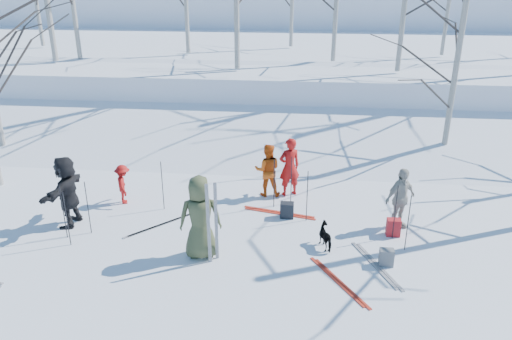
# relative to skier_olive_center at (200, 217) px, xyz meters

# --- Properties ---
(ground) EXTENTS (120.00, 120.00, 0.00)m
(ground) POSITION_rel_skier_olive_center_xyz_m (1.01, 0.42, -0.94)
(ground) COLOR white
(ground) RESTS_ON ground
(snow_ramp) EXTENTS (70.00, 9.49, 4.12)m
(snow_ramp) POSITION_rel_skier_olive_center_xyz_m (1.01, 7.42, -0.79)
(snow_ramp) COLOR white
(snow_ramp) RESTS_ON ground
(snow_plateau) EXTENTS (70.00, 18.00, 2.20)m
(snow_plateau) POSITION_rel_skier_olive_center_xyz_m (1.01, 17.42, 0.06)
(snow_plateau) COLOR white
(snow_plateau) RESTS_ON ground
(far_hill) EXTENTS (90.00, 30.00, 6.00)m
(far_hill) POSITION_rel_skier_olive_center_xyz_m (1.01, 38.42, 1.06)
(far_hill) COLOR white
(far_hill) RESTS_ON ground
(skier_olive_center) EXTENTS (1.02, 0.76, 1.88)m
(skier_olive_center) POSITION_rel_skier_olive_center_xyz_m (0.00, 0.00, 0.00)
(skier_olive_center) COLOR #3F472A
(skier_olive_center) RESTS_ON ground
(skier_red_north) EXTENTS (0.71, 0.61, 1.65)m
(skier_red_north) POSITION_rel_skier_olive_center_xyz_m (1.78, 3.38, -0.11)
(skier_red_north) COLOR #AC1110
(skier_red_north) RESTS_ON ground
(skier_redor_behind) EXTENTS (0.76, 0.62, 1.49)m
(skier_redor_behind) POSITION_rel_skier_olive_center_xyz_m (1.19, 3.29, -0.20)
(skier_redor_behind) COLOR #D04F10
(skier_redor_behind) RESTS_ON ground
(skier_red_seated) EXTENTS (0.64, 0.80, 1.08)m
(skier_red_seated) POSITION_rel_skier_olive_center_xyz_m (-2.60, 2.40, -0.40)
(skier_red_seated) COLOR #AC1110
(skier_red_seated) RESTS_ON ground
(skier_cream_east) EXTENTS (0.95, 0.84, 1.54)m
(skier_cream_east) POSITION_rel_skier_olive_center_xyz_m (4.50, 1.76, -0.17)
(skier_cream_east) COLOR beige
(skier_cream_east) RESTS_ON ground
(skier_grey_west) EXTENTS (0.65, 1.69, 1.78)m
(skier_grey_west) POSITION_rel_skier_olive_center_xyz_m (-3.50, 1.10, -0.05)
(skier_grey_west) COLOR black
(skier_grey_west) RESTS_ON ground
(dog) EXTENTS (0.53, 0.71, 0.55)m
(dog) POSITION_rel_skier_olive_center_xyz_m (2.75, 0.64, -0.67)
(dog) COLOR black
(dog) RESTS_ON ground
(upright_ski_left) EXTENTS (0.08, 0.16, 1.90)m
(upright_ski_left) POSITION_rel_skier_olive_center_xyz_m (0.24, -0.29, 0.01)
(upright_ski_left) COLOR silver
(upright_ski_left) RESTS_ON ground
(upright_ski_right) EXTENTS (0.11, 0.23, 1.89)m
(upright_ski_right) POSITION_rel_skier_olive_center_xyz_m (0.38, -0.17, 0.01)
(upright_ski_right) COLOR silver
(upright_ski_right) RESTS_ON ground
(ski_pair_a) EXTENTS (1.57, 2.04, 0.02)m
(ski_pair_a) POSITION_rel_skier_olive_center_xyz_m (3.79, -0.03, -0.93)
(ski_pair_a) COLOR silver
(ski_pair_a) RESTS_ON ground
(ski_pair_b) EXTENTS (1.07, 1.99, 0.02)m
(ski_pair_b) POSITION_rel_skier_olive_center_xyz_m (1.58, 2.20, -0.93)
(ski_pair_b) COLOR red
(ski_pair_b) RESTS_ON ground
(ski_pair_d) EXTENTS (1.90, 2.08, 0.02)m
(ski_pair_d) POSITION_rel_skier_olive_center_xyz_m (2.96, -0.72, -0.93)
(ski_pair_d) COLOR red
(ski_pair_d) RESTS_ON ground
(ski_pair_e) EXTENTS (2.10, 2.10, 0.02)m
(ski_pair_e) POSITION_rel_skier_olive_center_xyz_m (-1.30, 1.25, -0.93)
(ski_pair_e) COLOR silver
(ski_pair_e) RESTS_ON ground
(ski_pole_a) EXTENTS (0.02, 0.02, 1.34)m
(ski_pole_a) POSITION_rel_skier_olive_center_xyz_m (2.28, 1.87, -0.27)
(ski_pole_a) COLOR black
(ski_pole_a) RESTS_ON ground
(ski_pole_b) EXTENTS (0.02, 0.02, 1.34)m
(ski_pole_b) POSITION_rel_skier_olive_center_xyz_m (4.50, 0.70, -0.27)
(ski_pole_b) COLOR black
(ski_pole_b) RESTS_ON ground
(ski_pole_c) EXTENTS (0.02, 0.02, 1.34)m
(ski_pole_c) POSITION_rel_skier_olive_center_xyz_m (-3.09, 0.14, -0.27)
(ski_pole_c) COLOR black
(ski_pole_c) RESTS_ON ground
(ski_pole_d) EXTENTS (0.02, 0.02, 1.34)m
(ski_pole_d) POSITION_rel_skier_olive_center_xyz_m (-2.84, 0.71, -0.27)
(ski_pole_d) COLOR black
(ski_pole_d) RESTS_ON ground
(ski_pole_e) EXTENTS (0.02, 0.02, 1.34)m
(ski_pole_e) POSITION_rel_skier_olive_center_xyz_m (1.42, 2.57, -0.27)
(ski_pole_e) COLOR black
(ski_pole_e) RESTS_ON ground
(ski_pole_f) EXTENTS (0.02, 0.02, 1.34)m
(ski_pole_f) POSITION_rel_skier_olive_center_xyz_m (-3.32, 0.45, -0.27)
(ski_pole_f) COLOR black
(ski_pole_f) RESTS_ON ground
(ski_pole_g) EXTENTS (0.02, 0.02, 1.34)m
(ski_pole_g) POSITION_rel_skier_olive_center_xyz_m (4.31, 1.22, -0.27)
(ski_pole_g) COLOR black
(ski_pole_g) RESTS_ON ground
(ski_pole_h) EXTENTS (0.02, 0.02, 1.34)m
(ski_pole_h) POSITION_rel_skier_olive_center_xyz_m (1.86, 2.82, -0.27)
(ski_pole_h) COLOR black
(ski_pole_h) RESTS_ON ground
(ski_pole_i) EXTENTS (0.02, 0.02, 1.34)m
(ski_pole_i) POSITION_rel_skier_olive_center_xyz_m (-1.45, 2.13, -0.27)
(ski_pole_i) COLOR black
(ski_pole_i) RESTS_ON ground
(backpack_red) EXTENTS (0.32, 0.22, 0.42)m
(backpack_red) POSITION_rel_skier_olive_center_xyz_m (4.33, 1.34, -0.73)
(backpack_red) COLOR #AD1A20
(backpack_red) RESTS_ON ground
(backpack_grey) EXTENTS (0.30, 0.20, 0.38)m
(backpack_grey) POSITION_rel_skier_olive_center_xyz_m (3.99, 0.02, -0.75)
(backpack_grey) COLOR slate
(backpack_grey) RESTS_ON ground
(backpack_dark) EXTENTS (0.34, 0.24, 0.40)m
(backpack_dark) POSITION_rel_skier_olive_center_xyz_m (1.79, 2.00, -0.74)
(backpack_dark) COLOR black
(backpack_dark) RESTS_ON ground
(birch_plateau_g) EXTENTS (3.37, 3.37, 3.96)m
(birch_plateau_g) POSITION_rel_skier_olive_center_xyz_m (8.18, 14.21, 3.24)
(birch_plateau_g) COLOR silver
(birch_plateau_g) RESTS_ON snow_plateau
(birch_edge_e) EXTENTS (4.14, 4.14, 5.06)m
(birch_edge_e) POSITION_rel_skier_olive_center_xyz_m (6.69, 6.48, 1.59)
(birch_edge_e) COLOR silver
(birch_edge_e) RESTS_ON ground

